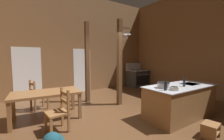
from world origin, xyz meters
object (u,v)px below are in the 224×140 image
Objects in this scene: mixing_bowl_on_counter at (174,88)px; bottle_short_on_counter at (166,86)px; kitchen_island at (180,101)px; ladderback_chair_near_window at (37,96)px; stove_range at (138,78)px; bottle_tall_on_counter at (184,82)px; step_stool at (211,129)px; stockpot_on_counter at (163,85)px; ladderback_chair_by_post at (59,111)px; dining_table at (46,95)px.

mixing_bowl_on_counter is 0.24m from bottle_short_on_counter.
ladderback_chair_near_window reaches higher than kitchen_island.
stove_range reaches higher than kitchen_island.
bottle_tall_on_counter is at bearing 0.79° from bottle_short_on_counter.
stove_range is 5.35m from step_stool.
bottle_short_on_counter is at bearing 155.75° from mixing_bowl_on_counter.
ladderback_chair_near_window is at bearing 136.97° from bottle_tall_on_counter.
stove_range is at bearing 53.59° from bottle_short_on_counter.
step_stool is at bearing -79.56° from stockpot_on_counter.
stockpot_on_counter is 1.68× the size of mixing_bowl_on_counter.
ladderback_chair_near_window is at bearing 138.75° from kitchen_island.
step_stool is (-2.49, -4.73, -0.30)m from stove_range.
kitchen_island reaches higher than step_stool.
kitchen_island is 2.30× the size of ladderback_chair_by_post.
bottle_tall_on_counter is (0.60, 0.10, 0.07)m from mixing_bowl_on_counter.
mixing_bowl_on_counter is (-0.18, 0.74, 0.75)m from step_stool.
stove_range is 5.32m from ladderback_chair_near_window.
ladderback_chair_by_post is 4.26× the size of mixing_bowl_on_counter.
dining_table is 0.89m from ladderback_chair_by_post.
bottle_short_on_counter reaches higher than ladderback_chair_by_post.
mixing_bowl_on_counter is at bearing -28.88° from ladderback_chair_by_post.
ladderback_chair_near_window is 3.84m from bottle_short_on_counter.
kitchen_island is at bearing -19.45° from ladderback_chair_by_post.
stockpot_on_counter is at bearing -23.17° from ladderback_chair_by_post.
bottle_short_on_counter is at bearing -29.31° from ladderback_chair_by_post.
ladderback_chair_near_window is 3.81m from stockpot_on_counter.
stockpot_on_counter is 0.65m from bottle_tall_on_counter.
ladderback_chair_by_post is (0.11, -0.86, -0.20)m from dining_table.
bottle_tall_on_counter is at bearing -21.97° from ladderback_chair_by_post.
kitchen_island is at bearing -41.25° from ladderback_chair_near_window.
step_stool is at bearing -38.91° from ladderback_chair_by_post.
stove_range reaches higher than bottle_tall_on_counter.
stove_range is 5.44m from dining_table.
kitchen_island is at bearing 19.30° from mixing_bowl_on_counter.
ladderback_chair_by_post is at bearing 158.03° from bottle_tall_on_counter.
mixing_bowl_on_counter is at bearing -160.70° from kitchen_island.
step_stool is 3.94m from dining_table.
kitchen_island is 1.65× the size of stove_range.
ladderback_chair_near_window reaches higher than step_stool.
mixing_bowl_on_counter is at bearing -50.02° from ladderback_chair_near_window.
bottle_tall_on_counter reaches higher than ladderback_chair_near_window.
dining_table is 3.28m from mixing_bowl_on_counter.
bottle_short_on_counter is (-2.87, -3.89, 0.51)m from stove_range.
bottle_short_on_counter is (-0.19, -0.20, 0.03)m from stockpot_on_counter.
mixing_bowl_on_counter is (-2.66, -3.99, 0.44)m from stove_range.
step_stool is 3.25m from ladderback_chair_by_post.
stove_range reaches higher than dining_table.
dining_table is 3.07m from bottle_short_on_counter.
bottle_tall_on_counter is at bearing -43.03° from ladderback_chair_near_window.
mixing_bowl_on_counter is (-0.66, -0.23, 0.48)m from kitchen_island.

